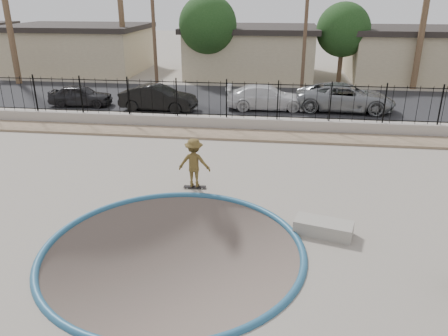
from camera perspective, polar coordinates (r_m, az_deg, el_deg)
ground at (r=23.98m, az=0.82°, el=3.77°), size 120.00×120.00×2.20m
bowl_pit at (r=11.83m, az=-6.65°, el=-10.64°), size 6.84×6.84×1.80m
coping_ring at (r=11.83m, az=-6.65°, el=-10.64°), size 7.04×7.04×0.20m
rock_strip at (r=20.98m, az=-0.05°, el=4.43°), size 42.00×1.60×0.11m
retaining_wall at (r=21.95m, az=0.32°, el=5.89°), size 42.00×0.45×0.60m
fence at (r=21.66m, az=0.33°, el=8.94°), size 40.00×0.04×1.80m
street at (r=28.48m, az=2.03°, el=9.00°), size 90.00×8.00×0.04m
house_west at (r=41.35m, az=-18.43°, el=14.70°), size 11.60×8.60×3.90m
house_center at (r=37.50m, az=3.53°, el=15.10°), size 10.60×8.60×3.90m
house_east at (r=39.10m, az=25.07°, el=13.44°), size 12.60×8.60×3.90m
utility_pole_left at (r=30.92m, az=-9.21°, el=18.53°), size 1.70×0.24×9.00m
utility_pole_mid at (r=29.71m, az=10.70°, el=18.81°), size 1.70×0.24×9.50m
street_tree_left at (r=34.18m, az=-2.12°, el=18.20°), size 4.32×4.32×6.36m
street_tree_mid at (r=35.01m, az=15.32°, el=17.00°), size 3.96×3.96×5.83m
skater at (r=14.97m, az=-3.91°, el=0.35°), size 1.12×0.65×1.71m
skateboard at (r=15.28m, az=-3.83°, el=-2.45°), size 0.78×0.25×0.07m
concrete_ledge at (r=12.70m, az=12.86°, el=-7.60°), size 1.73×1.08×0.40m
car_a at (r=27.85m, az=-18.22°, el=9.00°), size 3.79×1.74×1.26m
car_b at (r=25.65m, az=-8.60°, el=9.03°), size 4.48×1.90×1.44m
car_c at (r=25.82m, az=5.59°, el=9.18°), size 4.85×2.22×1.37m
car_d at (r=26.26m, az=15.54°, el=8.89°), size 5.68×2.86×1.54m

